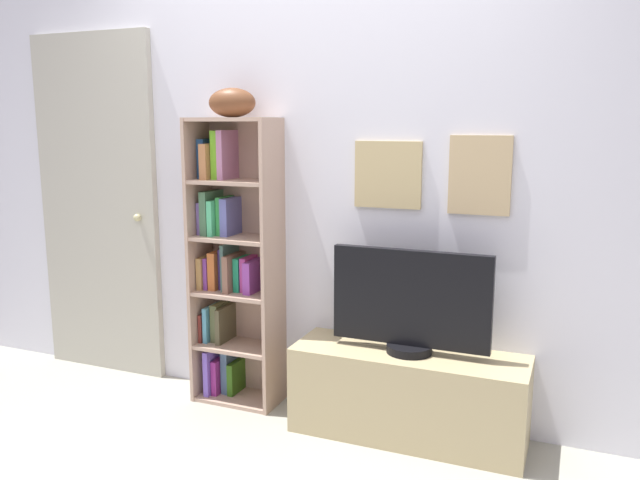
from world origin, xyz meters
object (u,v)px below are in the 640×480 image
bookshelf (231,265)px  television (410,303)px  tv_stand (408,395)px  door (98,207)px  football (232,103)px

bookshelf → television: bearing=-4.9°
bookshelf → television: size_ratio=2.03×
tv_stand → television: television is taller
door → television: bearing=-4.7°
bookshelf → television: (1.03, -0.09, -0.08)m
football → tv_stand: bearing=-3.5°
television → door: bearing=175.3°
football → television: (0.98, -0.06, -0.94)m
bookshelf → tv_stand: 1.17m
football → tv_stand: size_ratio=0.22×
tv_stand → door: bearing=175.3°
football → television: 1.36m
football → television: size_ratio=0.32×
tv_stand → door: 2.15m
bookshelf → tv_stand: bearing=-4.9°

